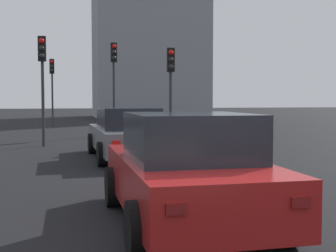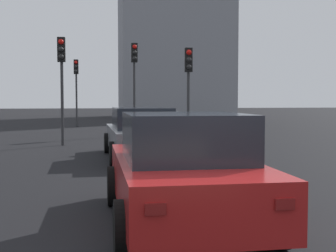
# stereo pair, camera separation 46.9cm
# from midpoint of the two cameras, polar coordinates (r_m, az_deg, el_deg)

# --- Properties ---
(car_grey_lead) EXTENTS (4.80, 2.11, 1.48)m
(car_grey_lead) POSITION_cam_midpoint_polar(r_m,az_deg,el_deg) (13.35, -6.12, -0.98)
(car_grey_lead) COLOR slate
(car_grey_lead) RESTS_ON ground_plane
(car_red_second) EXTENTS (4.06, 2.01, 1.54)m
(car_red_second) POSITION_cam_midpoint_polar(r_m,az_deg,el_deg) (6.33, 0.21, -5.65)
(car_red_second) COLOR maroon
(car_red_second) RESTS_ON ground_plane
(traffic_light_near_left) EXTENTS (0.32, 0.29, 4.18)m
(traffic_light_near_left) POSITION_cam_midpoint_polar(r_m,az_deg,el_deg) (29.12, -14.71, 5.78)
(traffic_light_near_left) COLOR #2D2D30
(traffic_light_near_left) RESTS_ON ground_plane
(traffic_light_near_right) EXTENTS (0.32, 0.29, 4.35)m
(traffic_light_near_right) POSITION_cam_midpoint_polar(r_m,az_deg,el_deg) (21.71, -7.38, 7.03)
(traffic_light_near_right) COLOR #2D2D30
(traffic_light_near_right) RESTS_ON ground_plane
(traffic_light_far_left) EXTENTS (0.32, 0.29, 3.99)m
(traffic_light_far_left) POSITION_cam_midpoint_polar(r_m,az_deg,el_deg) (17.33, -16.16, 7.04)
(traffic_light_far_left) COLOR #2D2D30
(traffic_light_far_left) RESTS_ON ground_plane
(traffic_light_far_right) EXTENTS (0.32, 0.29, 3.65)m
(traffic_light_far_right) POSITION_cam_midpoint_polar(r_m,az_deg,el_deg) (17.34, -0.43, 6.38)
(traffic_light_far_right) COLOR #2D2D30
(traffic_light_far_right) RESTS_ON ground_plane
(building_facade_left) EXTENTS (9.11, 9.84, 16.64)m
(building_facade_left) POSITION_cam_midpoint_polar(r_m,az_deg,el_deg) (43.65, -2.87, 12.08)
(building_facade_left) COLOR gray
(building_facade_left) RESTS_ON ground_plane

